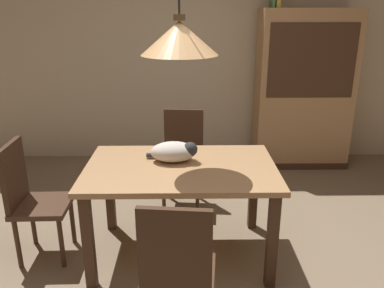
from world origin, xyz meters
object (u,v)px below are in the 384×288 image
Objects in this scene: cat_sleeping at (175,152)px; hutch_bookcase at (303,93)px; pendant_lamp at (179,38)px; dining_table at (181,178)px; chair_far_back at (183,154)px; chair_near_front at (178,268)px; chair_left_side at (31,196)px.

hutch_bookcase is at bearing 50.66° from cat_sleeping.
pendant_lamp is (0.05, -0.10, 0.84)m from cat_sleeping.
chair_far_back reaches higher than dining_table.
chair_near_front is 1.42m from chair_left_side.
dining_table is 0.89m from chair_far_back.
chair_near_front is 0.72× the size of pendant_lamp.
hutch_bookcase is at bearing 35.61° from chair_far_back.
dining_table is at bearing -127.01° from hutch_bookcase.
chair_near_front is 2.38× the size of cat_sleeping.
dining_table is 1.51× the size of chair_left_side.
pendant_lamp is at bearing -90.46° from chair_far_back.
chair_far_back is (0.02, 1.76, 0.00)m from chair_near_front.
chair_left_side is 1.13m from cat_sleeping.
chair_left_side is at bearing -142.23° from chair_far_back.
dining_table is 1.14m from chair_left_side.
chair_left_side is at bearing -143.42° from hutch_bookcase.
dining_table is 0.89m from chair_near_front.
hutch_bookcase is at bearing 52.99° from pendant_lamp.
chair_near_front is at bearing -90.49° from chair_far_back.
chair_left_side is 0.72× the size of pendant_lamp.
pendant_lamp is 2.50m from hutch_bookcase.
chair_far_back is at bearing 89.51° from chair_near_front.
dining_table is 1.51× the size of chair_far_back.
cat_sleeping is (-0.05, -0.78, 0.32)m from chair_far_back.
dining_table is 3.58× the size of cat_sleeping.
chair_near_front is at bearing -90.52° from pendant_lamp.
chair_far_back is 0.84m from cat_sleeping.
cat_sleeping is (-0.05, 0.10, 0.18)m from dining_table.
dining_table is at bearing -90.46° from chair_far_back.
chair_near_front and chair_far_back have the same top height.
hutch_bookcase reaches higher than chair_near_front.
cat_sleeping is 0.21× the size of hutch_bookcase.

